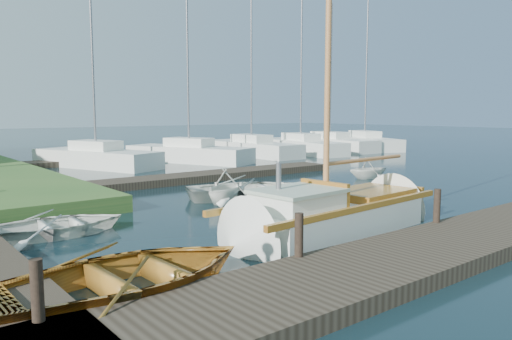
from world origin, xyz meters
TOP-DOWN VIEW (x-y plane):
  - ground at (0.00, 0.00)m, footprint 160.00×160.00m
  - near_dock at (0.00, -6.00)m, footprint 18.00×2.20m
  - far_dock at (2.00, 6.50)m, footprint 14.00×1.60m
  - pontoon at (10.00, 16.00)m, footprint 30.00×1.60m
  - mooring_post_0 at (-7.50, -5.00)m, footprint 0.16×0.16m
  - mooring_post_1 at (-3.00, -5.00)m, footprint 0.16×0.16m
  - mooring_post_2 at (1.50, -5.00)m, footprint 0.16×0.16m
  - sailboat at (-0.13, -3.26)m, footprint 7.27×2.48m
  - dinghy at (-5.93, -4.18)m, footprint 4.44×3.24m
  - tender_a at (-5.62, 0.59)m, footprint 3.40×2.55m
  - tender_b at (0.02, 1.50)m, footprint 3.01×2.87m
  - tender_c at (1.04, 1.76)m, footprint 4.81×4.12m
  - tender_d at (8.19, 2.38)m, footprint 2.28×2.07m
  - marina_boat_1 at (0.57, 14.14)m, footprint 4.74×7.78m
  - marina_boat_2 at (5.78, 13.43)m, footprint 4.99×7.85m
  - marina_boat_4 at (11.17, 14.46)m, footprint 2.21×8.03m
  - marina_boat_5 at (15.08, 13.88)m, footprint 3.53×8.48m
  - marina_boat_6 at (18.57, 14.37)m, footprint 2.88×8.40m
  - marina_boat_7 at (21.92, 13.78)m, footprint 5.30×8.45m

SIDE VIEW (x-z plane):
  - ground at x=0.00m, z-range 0.00..0.00m
  - near_dock at x=0.00m, z-range 0.00..0.30m
  - far_dock at x=2.00m, z-range 0.00..0.30m
  - pontoon at x=10.00m, z-range 0.00..0.30m
  - tender_a at x=-5.62m, z-range 0.00..0.67m
  - sailboat at x=-0.13m, z-range -4.57..5.26m
  - tender_c at x=1.04m, z-range 0.00..0.84m
  - dinghy at x=-5.93m, z-range 0.00..0.90m
  - tender_d at x=8.19m, z-range 0.00..1.04m
  - marina_boat_6 at x=18.57m, z-range -4.78..5.92m
  - marina_boat_2 at x=5.78m, z-range -4.80..5.94m
  - marina_boat_1 at x=0.57m, z-range -4.80..5.95m
  - marina_boat_4 at x=11.17m, z-range -5.20..6.35m
  - marina_boat_5 at x=15.08m, z-range -5.29..6.44m
  - marina_boat_7 at x=21.92m, z-range -5.52..6.68m
  - tender_b at x=0.02m, z-range 0.00..1.24m
  - mooring_post_0 at x=-7.50m, z-range 0.30..1.10m
  - mooring_post_1 at x=-3.00m, z-range 0.30..1.10m
  - mooring_post_2 at x=1.50m, z-range 0.30..1.10m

